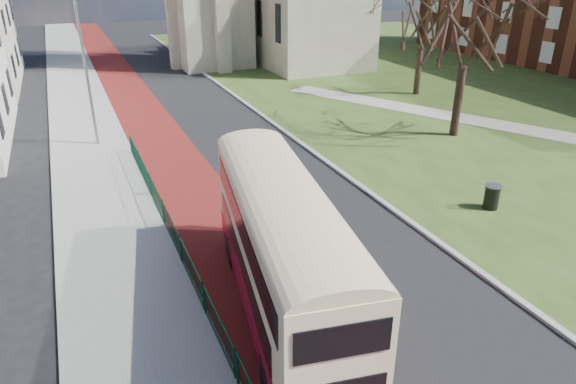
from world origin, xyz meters
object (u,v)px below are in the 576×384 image
litter_bin (492,197)px  bus (282,248)px  winter_tree_near (471,6)px  streetlamp (88,63)px  winter_tree_far (425,10)px

litter_bin → bus: bearing=-164.3°
bus → litter_bin: (10.83, 3.05, -1.77)m
winter_tree_near → litter_bin: winter_tree_near is taller
streetlamp → bus: streetlamp is taller
bus → winter_tree_far: (20.03, 20.70, 3.87)m
streetlamp → litter_bin: streetlamp is taller
litter_bin → winter_tree_far: bearing=62.5°
litter_bin → streetlamp: bearing=133.6°
streetlamp → bus: bearing=-79.1°
winter_tree_near → bus: bearing=-144.2°
winter_tree_near → litter_bin: bearing=-121.3°
bus → winter_tree_far: 29.07m
bus → streetlamp: bearing=110.5°
streetlamp → bus: size_ratio=0.79×
winter_tree_near → litter_bin: 11.96m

